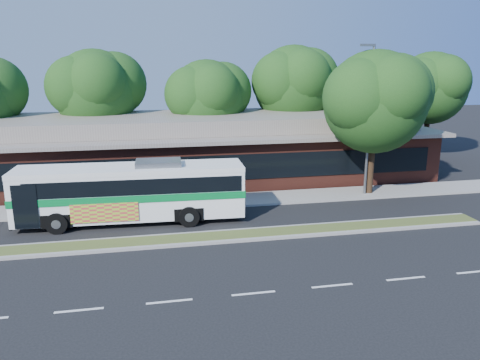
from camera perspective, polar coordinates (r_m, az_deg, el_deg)
The scene contains 12 objects.
ground at distance 21.73m, azimuth -1.32°, elevation -7.59°, with size 120.00×120.00×0.00m, color black.
median_strip at distance 22.26m, azimuth -1.60°, elevation -6.85°, with size 26.00×1.10×0.15m, color #3E5323.
sidewalk at distance 27.69m, azimuth -3.64°, elevation -2.62°, with size 44.00×2.60×0.12m, color gray.
plaza_building at distance 33.58m, azimuth -5.23°, elevation 3.98°, with size 33.20×11.20×4.45m.
lamp_post at distance 29.15m, azimuth 15.45°, elevation 7.48°, with size 0.93×0.18×9.07m.
tree_bg_b at distance 36.20m, azimuth -16.51°, elevation 10.61°, with size 6.69×6.00×9.00m.
tree_bg_c at distance 35.43m, azimuth -3.45°, elevation 10.20°, with size 6.24×5.60×8.26m.
tree_bg_d at distance 37.98m, azimuth 7.11°, elevation 11.64°, with size 6.91×6.20×9.37m.
tree_bg_e at distance 39.39m, azimuth 15.96°, elevation 10.31°, with size 6.47×5.80×8.50m.
tree_bg_f at distance 43.28m, azimuth 22.61°, elevation 10.51°, with size 6.69×6.00×8.92m.
transit_bus at distance 24.51m, azimuth -12.99°, elevation -1.01°, with size 11.55×3.01×3.22m.
sidewalk_tree at distance 29.76m, azimuth 16.78°, elevation 9.43°, with size 6.85×6.15×8.81m.
Camera 1 is at (-3.48, -19.87, 8.09)m, focal length 35.00 mm.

